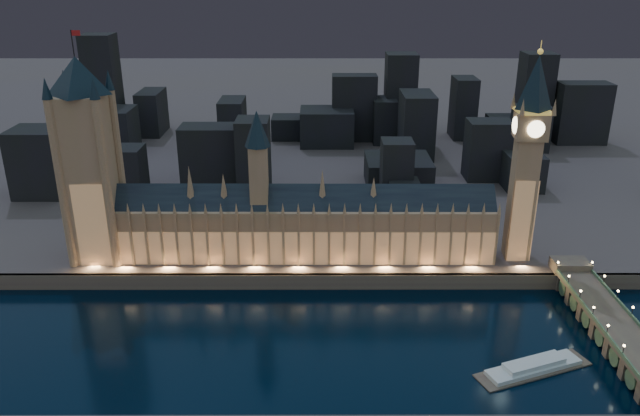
{
  "coord_description": "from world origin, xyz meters",
  "views": [
    {
      "loc": [
        4.58,
        -235.14,
        153.06
      ],
      "look_at": [
        5.0,
        55.0,
        38.0
      ],
      "focal_mm": 35.0,
      "sensor_mm": 36.0,
      "label": 1
    }
  ],
  "objects_px": {
    "westminster_bridge": "(610,326)",
    "river_boat": "(533,367)",
    "palace_of_westminster": "(297,224)",
    "victoria_tower": "(88,152)",
    "elizabeth_tower": "(529,143)"
  },
  "relations": [
    {
      "from": "palace_of_westminster",
      "to": "elizabeth_tower",
      "type": "bearing_deg",
      "value": 0.09
    },
    {
      "from": "palace_of_westminster",
      "to": "victoria_tower",
      "type": "distance_m",
      "value": 110.39
    },
    {
      "from": "victoria_tower",
      "to": "river_boat",
      "type": "relative_size",
      "value": 2.29
    },
    {
      "from": "victoria_tower",
      "to": "westminster_bridge",
      "type": "bearing_deg",
      "value": -15.19
    },
    {
      "from": "river_boat",
      "to": "palace_of_westminster",
      "type": "bearing_deg",
      "value": 137.82
    },
    {
      "from": "westminster_bridge",
      "to": "elizabeth_tower",
      "type": "bearing_deg",
      "value": 109.27
    },
    {
      "from": "victoria_tower",
      "to": "elizabeth_tower",
      "type": "bearing_deg",
      "value": 0.0
    },
    {
      "from": "westminster_bridge",
      "to": "river_boat",
      "type": "distance_m",
      "value": 46.55
    },
    {
      "from": "river_boat",
      "to": "elizabeth_tower",
      "type": "bearing_deg",
      "value": 78.89
    },
    {
      "from": "victoria_tower",
      "to": "westminster_bridge",
      "type": "distance_m",
      "value": 256.53
    },
    {
      "from": "victoria_tower",
      "to": "river_boat",
      "type": "height_order",
      "value": "victoria_tower"
    },
    {
      "from": "palace_of_westminster",
      "to": "river_boat",
      "type": "distance_m",
      "value": 133.69
    },
    {
      "from": "elizabeth_tower",
      "to": "westminster_bridge",
      "type": "distance_m",
      "value": 94.21
    },
    {
      "from": "victoria_tower",
      "to": "river_boat",
      "type": "xyz_separation_m",
      "value": [
        200.64,
        -88.38,
        -63.77
      ]
    },
    {
      "from": "elizabeth_tower",
      "to": "westminster_bridge",
      "type": "bearing_deg",
      "value": -70.73
    }
  ]
}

